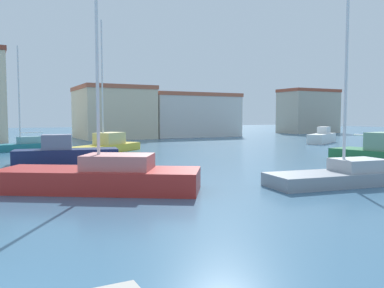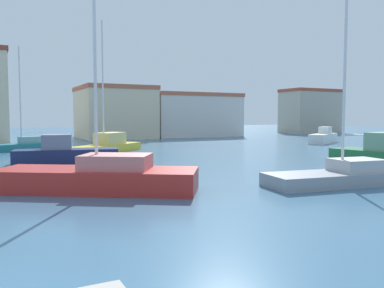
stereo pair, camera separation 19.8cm
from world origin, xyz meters
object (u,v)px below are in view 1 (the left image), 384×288
at_px(motorboat_white_behind_lamppost, 322,137).
at_px(sailboat_yellow_inner_mooring, 105,145).
at_px(sailboat_grey_mid_harbor, 346,175).
at_px(motorboat_navy_outer_mooring, 65,153).
at_px(sailboat_teal_far_left, 22,145).
at_px(sailboat_red_near_pier, 102,176).

relative_size(motorboat_white_behind_lamppost, sailboat_yellow_inner_mooring, 0.57).
bearing_deg(sailboat_grey_mid_harbor, motorboat_navy_outer_mooring, 124.69).
relative_size(sailboat_grey_mid_harbor, motorboat_navy_outer_mooring, 1.23).
bearing_deg(sailboat_yellow_inner_mooring, motorboat_navy_outer_mooring, -124.77).
height_order(sailboat_teal_far_left, sailboat_red_near_pier, sailboat_red_near_pier).
xyz_separation_m(sailboat_grey_mid_harbor, motorboat_navy_outer_mooring, (-9.14, 13.20, 0.19)).
distance_m(sailboat_teal_far_left, sailboat_yellow_inner_mooring, 7.43).
relative_size(sailboat_teal_far_left, sailboat_red_near_pier, 0.69).
bearing_deg(sailboat_teal_far_left, sailboat_grey_mid_harbor, -65.67).
height_order(sailboat_grey_mid_harbor, sailboat_teal_far_left, sailboat_teal_far_left).
relative_size(motorboat_navy_outer_mooring, sailboat_red_near_pier, 0.51).
bearing_deg(motorboat_white_behind_lamppost, sailboat_yellow_inner_mooring, -179.33).
relative_size(motorboat_navy_outer_mooring, sailboat_yellow_inner_mooring, 0.62).
xyz_separation_m(sailboat_grey_mid_harbor, sailboat_yellow_inner_mooring, (-5.13, 18.97, 0.15)).
relative_size(sailboat_grey_mid_harbor, sailboat_teal_far_left, 0.91).
xyz_separation_m(motorboat_white_behind_lamppost, sailboat_red_near_pier, (-27.75, -16.01, -0.03)).
xyz_separation_m(sailboat_teal_far_left, sailboat_red_near_pier, (1.30, -20.56, 0.10)).
relative_size(sailboat_teal_far_left, sailboat_yellow_inner_mooring, 0.84).
bearing_deg(sailboat_red_near_pier, sailboat_yellow_inner_mooring, 74.59).
bearing_deg(sailboat_red_near_pier, motorboat_navy_outer_mooring, 88.12).
bearing_deg(sailboat_red_near_pier, motorboat_white_behind_lamppost, 29.97).
bearing_deg(motorboat_white_behind_lamppost, motorboat_navy_outer_mooring, -167.56).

